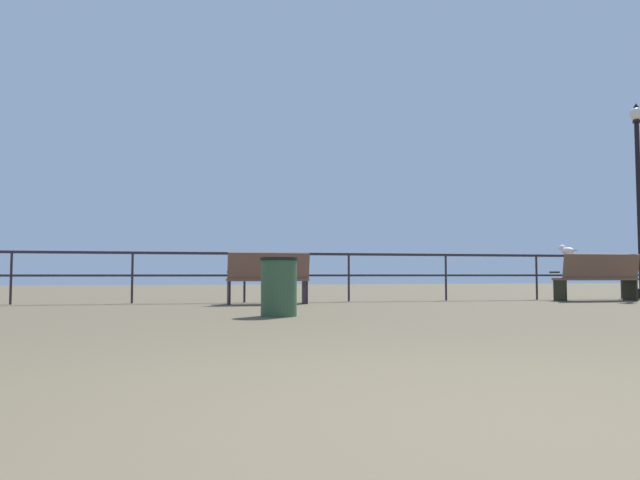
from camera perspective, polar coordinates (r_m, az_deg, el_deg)
The scene contains 7 objects.
ground_plane at distance 2.11m, azimuth 13.70°, elevation -18.24°, with size 60.00×60.00×0.00m, color brown.
pier_railing at distance 11.59m, azimuth -7.33°, elevation -2.43°, with size 25.30×0.05×0.98m.
bench_near_left at distance 10.79m, azimuth -5.06°, elevation -3.47°, with size 1.50×0.60×0.94m.
bench_near_right at distance 13.41m, azimuth 25.37°, elevation -3.09°, with size 1.73×0.61×0.96m.
lamppost_center at distance 15.50m, azimuth 28.53°, elevation 4.52°, with size 0.30×0.30×4.53m.
seagull_on_rail at distance 14.05m, azimuth 22.82°, elevation -0.92°, with size 0.28×0.45×0.22m.
trash_bin at distance 7.70m, azimuth -4.02°, elevation -4.54°, with size 0.49×0.49×0.77m.
Camera 1 is at (-0.86, -1.85, 0.55)m, focal length 32.97 mm.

